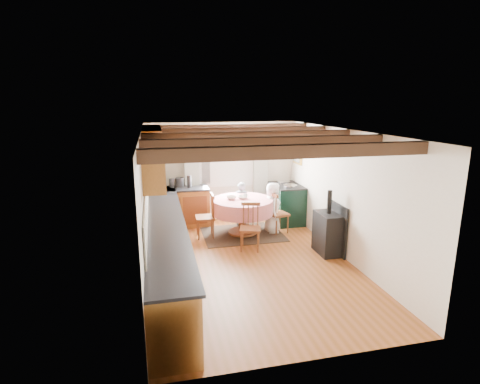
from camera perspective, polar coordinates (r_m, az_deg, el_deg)
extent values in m
cube|color=brown|center=(7.07, 1.48, -10.61)|extent=(3.60, 5.50, 0.00)
cube|color=white|center=(6.47, 1.61, 9.17)|extent=(3.60, 5.50, 0.00)
cube|color=silver|center=(9.29, -2.71, 3.07)|extent=(3.60, 0.00, 2.40)
cube|color=silver|center=(4.21, 11.11, -10.53)|extent=(3.60, 0.00, 2.40)
cube|color=silver|center=(6.47, -14.09, -2.05)|extent=(0.00, 5.50, 2.40)
cube|color=silver|center=(7.32, 15.32, -0.31)|extent=(0.00, 5.50, 2.40)
cube|color=#321D10|center=(4.58, 7.94, 6.04)|extent=(3.60, 0.16, 0.16)
cube|color=#321D10|center=(5.52, 4.24, 7.42)|extent=(3.60, 0.16, 0.16)
cube|color=#321D10|center=(6.47, 1.61, 8.37)|extent=(3.60, 0.16, 0.16)
cube|color=#321D10|center=(7.44, -0.35, 9.07)|extent=(3.60, 0.16, 0.16)
cube|color=#321D10|center=(8.42, -1.86, 9.60)|extent=(3.60, 0.16, 0.16)
cube|color=beige|center=(6.76, -13.89, -1.37)|extent=(0.02, 4.50, 0.55)
cube|color=beige|center=(9.15, -8.86, 2.76)|extent=(1.40, 0.02, 0.55)
cube|color=#9C5C27|center=(6.71, -11.13, -8.17)|extent=(0.60, 5.30, 0.88)
cube|color=#9C5C27|center=(9.05, -8.87, -2.31)|extent=(1.30, 0.60, 0.88)
cube|color=black|center=(6.56, -11.14, -4.43)|extent=(0.64, 5.30, 0.04)
cube|color=black|center=(8.92, -8.96, 0.49)|extent=(1.30, 0.64, 0.04)
cube|color=#9C5C27|center=(7.50, -13.00, 5.99)|extent=(0.34, 1.80, 0.90)
cube|color=#9C5C27|center=(6.02, -12.89, 3.70)|extent=(0.34, 0.90, 0.70)
cube|color=white|center=(9.23, -2.10, 5.52)|extent=(1.34, 0.03, 1.54)
cube|color=white|center=(9.24, -2.11, 5.53)|extent=(1.20, 0.01, 1.40)
cube|color=#A6A99E|center=(9.11, -7.23, 2.12)|extent=(0.35, 0.10, 2.10)
cube|color=#A6A99E|center=(9.43, 3.11, 2.60)|extent=(0.35, 0.10, 2.10)
cylinder|color=black|center=(9.08, -2.03, 9.20)|extent=(2.00, 0.03, 0.03)
cube|color=gold|center=(9.27, 8.66, 6.03)|extent=(0.04, 0.50, 0.60)
cylinder|color=silver|center=(9.43, 3.62, 6.29)|extent=(0.30, 0.02, 0.30)
cube|color=#392C21|center=(8.49, 0.38, -6.30)|extent=(1.75, 1.36, 0.01)
imported|color=slate|center=(8.94, 0.19, -1.79)|extent=(0.43, 0.34, 1.05)
imported|color=white|center=(8.49, 4.93, -2.37)|extent=(0.47, 0.62, 1.14)
imported|color=silver|center=(8.30, 0.39, -0.81)|extent=(0.30, 0.30, 0.06)
imported|color=silver|center=(8.25, -1.31, -0.86)|extent=(0.28, 0.28, 0.07)
imported|color=silver|center=(8.35, 0.82, -0.59)|extent=(0.14, 0.14, 0.09)
cylinder|color=#262628|center=(8.96, -10.19, 1.35)|extent=(0.13, 0.13, 0.22)
cylinder|color=#262628|center=(9.00, -9.06, 1.47)|extent=(0.20, 0.20, 0.22)
cylinder|color=#262628|center=(8.90, -7.64, 1.58)|extent=(0.10, 0.10, 0.28)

